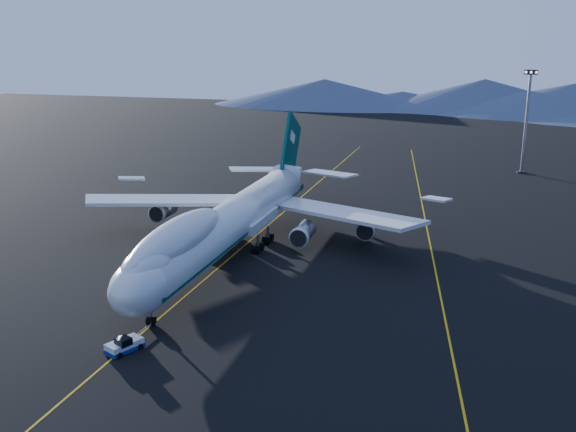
# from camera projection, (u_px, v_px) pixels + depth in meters

# --- Properties ---
(ground) EXTENTS (500.00, 500.00, 0.00)m
(ground) POSITION_uv_depth(u_px,v_px,m) (233.00, 256.00, 100.82)
(ground) COLOR black
(ground) RESTS_ON ground
(taxiway_line_main) EXTENTS (0.25, 220.00, 0.01)m
(taxiway_line_main) POSITION_uv_depth(u_px,v_px,m) (233.00, 256.00, 100.82)
(taxiway_line_main) COLOR gold
(taxiway_line_main) RESTS_ON ground
(taxiway_line_side) EXTENTS (28.08, 198.09, 0.01)m
(taxiway_line_side) POSITION_uv_depth(u_px,v_px,m) (432.00, 254.00, 101.77)
(taxiway_line_side) COLOR gold
(taxiway_line_side) RESTS_ON ground
(boeing_747) EXTENTS (59.62, 72.43, 19.37)m
(boeing_747) POSITION_uv_depth(u_px,v_px,m) (232.00, 220.00, 99.30)
(boeing_747) COLOR silver
(boeing_747) RESTS_ON ground
(pushback_tug) EXTENTS (3.54, 4.58, 1.78)m
(pushback_tug) POSITION_uv_depth(u_px,v_px,m) (124.00, 346.00, 69.94)
(pushback_tug) COLOR silver
(pushback_tug) RESTS_ON ground
(floodlight_mast) EXTENTS (3.17, 2.38, 25.66)m
(floodlight_mast) POSITION_uv_depth(u_px,v_px,m) (526.00, 122.00, 159.69)
(floodlight_mast) COLOR black
(floodlight_mast) RESTS_ON ground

